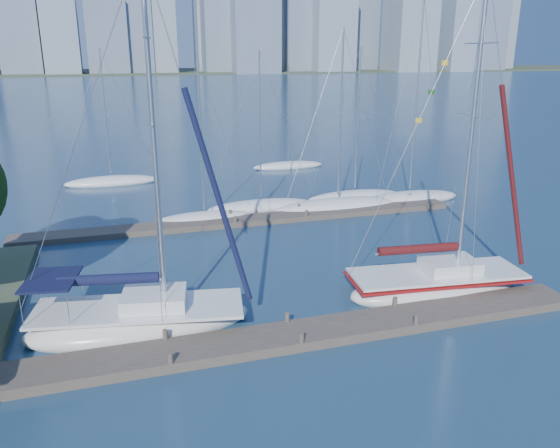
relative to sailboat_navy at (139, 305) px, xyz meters
name	(u,v)px	position (x,y,z in m)	size (l,w,h in m)	color
ground	(294,340)	(5.87, -2.68, -1.15)	(700.00, 700.00, 0.00)	navy
near_dock	(294,336)	(5.87, -2.68, -0.95)	(26.00, 2.00, 0.40)	#443C32
far_dock	(247,220)	(7.87, 13.32, -0.97)	(30.00, 1.80, 0.36)	#443C32
far_shore	(117,72)	(5.87, 317.32, -1.15)	(800.00, 100.00, 1.50)	#38472D
sailboat_navy	(139,305)	(0.00, 0.00, 0.00)	(9.58, 4.58, 15.23)	white
sailboat_maroon	(438,270)	(13.91, -0.31, 0.00)	(9.22, 3.88, 15.04)	white
bg_boat_1	(204,218)	(5.14, 14.52, -0.92)	(7.00, 3.33, 10.95)	white
bg_boat_2	(261,206)	(9.65, 16.35, -0.91)	(8.14, 2.66, 11.56)	white
bg_boat_3	(338,206)	(15.05, 14.57, -0.87)	(9.93, 5.42, 13.08)	white
bg_boat_4	(354,197)	(17.40, 16.74, -0.90)	(7.93, 2.77, 11.83)	white
bg_boat_5	(409,198)	(21.27, 15.04, -0.86)	(8.56, 5.61, 15.31)	white
bg_boat_6	(112,181)	(-0.80, 27.93, -0.90)	(8.11, 2.78, 11.80)	white
bg_boat_7	(288,166)	(16.26, 30.13, -0.94)	(7.44, 4.58, 10.27)	white
skyline	(167,3)	(32.99, 287.53, 34.25)	(503.58, 51.31, 104.99)	#8595AD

